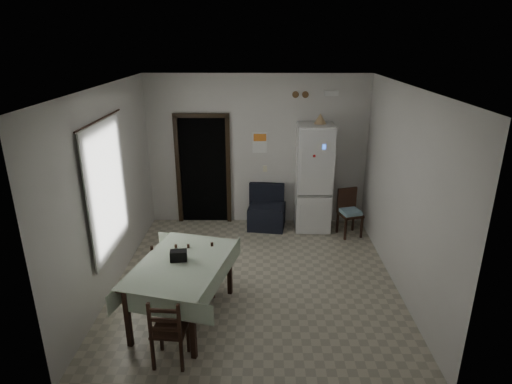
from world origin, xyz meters
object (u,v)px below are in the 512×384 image
at_px(fridge, 314,178).
at_px(dining_chair_far_left, 167,268).
at_px(dining_chair_far_right, 201,266).
at_px(dining_table, 183,290).
at_px(navy_seat, 267,207).
at_px(corner_chair, 350,213).
at_px(dining_chair_near_head, 170,329).

xyz_separation_m(fridge, dining_chair_far_left, (-2.32, -2.36, -0.58)).
bearing_deg(dining_chair_far_left, dining_chair_far_right, 178.15).
bearing_deg(fridge, dining_table, -124.38).
xyz_separation_m(navy_seat, corner_chair, (1.54, -0.34, 0.03)).
distance_m(navy_seat, dining_chair_far_right, 2.49).
bearing_deg(dining_table, dining_chair_near_head, -77.16).
bearing_deg(dining_chair_near_head, fridge, -115.03).
bearing_deg(navy_seat, corner_chair, -4.70).
bearing_deg(navy_seat, dining_chair_near_head, -99.28).
distance_m(dining_table, dining_chair_near_head, 0.81).
bearing_deg(dining_chair_far_left, navy_seat, -130.55).
relative_size(corner_chair, dining_chair_far_left, 1.02).
xyz_separation_m(corner_chair, dining_chair_far_left, (-2.99, -2.02, -0.01)).
bearing_deg(dining_chair_near_head, dining_table, -87.31).
xyz_separation_m(navy_seat, dining_table, (-1.12, -2.88, -0.00)).
bearing_deg(dining_chair_far_left, dining_table, 112.95).
height_order(navy_seat, corner_chair, corner_chair).
bearing_deg(corner_chair, dining_chair_far_left, -162.60).
distance_m(dining_table, dining_chair_far_right, 0.60).
bearing_deg(fridge, dining_chair_far_left, -134.27).
bearing_deg(corner_chair, dining_table, -152.93).
bearing_deg(fridge, dining_chair_near_head, -118.18).
height_order(dining_table, dining_chair_far_left, dining_chair_far_left).
bearing_deg(dining_table, navy_seat, 82.43).
height_order(corner_chair, dining_chair_far_left, corner_chair).
xyz_separation_m(dining_table, dining_chair_far_right, (0.15, 0.58, 0.02)).
bearing_deg(dining_chair_far_left, dining_chair_near_head, 94.26).
bearing_deg(navy_seat, dining_chair_far_left, -113.80).
height_order(fridge, dining_table, fridge).
relative_size(fridge, dining_chair_near_head, 2.32).
height_order(navy_seat, dining_chair_near_head, dining_chair_near_head).
bearing_deg(dining_table, dining_chair_far_left, 135.61).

